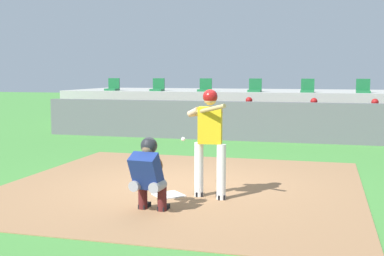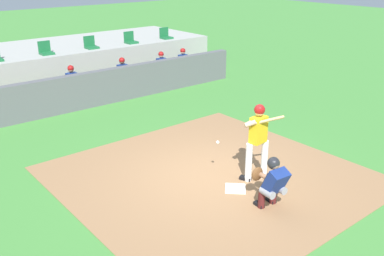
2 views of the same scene
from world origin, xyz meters
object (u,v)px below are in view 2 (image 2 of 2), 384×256
home_plate (235,189)px  stadium_seat_6 (166,35)px  dugout_player_3 (185,64)px  dugout_player_0 (74,83)px  dugout_player_2 (163,67)px  batter_at_plate (258,138)px  catcher_crouched (272,181)px  stadium_seat_4 (91,45)px  dugout_player_1 (124,74)px  stadium_seat_5 (130,40)px  stadium_seat_3 (46,51)px

home_plate → stadium_seat_6: size_ratio=0.92×
dugout_player_3 → dugout_player_0: bearing=180.0°
home_plate → dugout_player_2: dugout_player_2 is taller
batter_at_plate → catcher_crouched: size_ratio=0.89×
dugout_player_3 → stadium_seat_6: 2.27m
stadium_seat_4 → dugout_player_1: bearing=-82.2°
dugout_player_0 → stadium_seat_5: size_ratio=2.71×
dugout_player_0 → stadium_seat_3: (-0.08, 2.03, 0.86)m
dugout_player_1 → stadium_seat_4: size_ratio=2.71×
home_plate → batter_at_plate: 1.23m
home_plate → stadium_seat_5: bearing=70.0°
home_plate → dugout_player_2: bearing=64.2°
catcher_crouched → dugout_player_0: size_ratio=1.56×
dugout_player_0 → stadium_seat_5: (3.63, 2.03, 0.86)m
dugout_player_2 → stadium_seat_5: stadium_seat_5 is taller
stadium_seat_6 → dugout_player_2: bearing=-128.6°
home_plate → stadium_seat_3: size_ratio=0.92×
dugout_player_1 → dugout_player_2: same height
dugout_player_3 → stadium_seat_4: (-3.20, 2.03, 0.86)m
dugout_player_0 → dugout_player_1: 2.05m
batter_at_plate → stadium_seat_4: stadium_seat_4 is taller
stadium_seat_3 → dugout_player_2: bearing=-27.3°
home_plate → dugout_player_1: 8.44m
dugout_player_0 → catcher_crouched: bearing=-90.4°
batter_at_plate → dugout_player_2: (3.26, 8.09, -0.36)m
dugout_player_2 → stadium_seat_3: size_ratio=2.71×
stadium_seat_4 → stadium_seat_5: same height
home_plate → dugout_player_0: (0.08, 8.14, 0.65)m
batter_at_plate → stadium_seat_4: (1.17, 10.13, 0.50)m
dugout_player_1 → home_plate: bearing=-104.7°
batter_at_plate → stadium_seat_5: bearing=73.4°
home_plate → catcher_crouched: size_ratio=0.22×
stadium_seat_4 → dugout_player_3: bearing=-32.4°
dugout_player_2 → stadium_seat_4: size_ratio=2.71×
catcher_crouched → dugout_player_1: 9.36m
batter_at_plate → dugout_player_3: size_ratio=1.39×
dugout_player_1 → dugout_player_3: same height
dugout_player_1 → batter_at_plate: bearing=-100.1°
stadium_seat_5 → stadium_seat_6: size_ratio=1.00×
home_plate → stadium_seat_5: size_ratio=0.92×
dugout_player_1 → dugout_player_3: size_ratio=1.00×
stadium_seat_5 → stadium_seat_3: bearing=180.0°
dugout_player_0 → dugout_player_2: (3.86, 0.00, 0.00)m
dugout_player_0 → stadium_seat_4: stadium_seat_4 is taller
dugout_player_1 → stadium_seat_4: 2.23m
catcher_crouched → dugout_player_2: (3.93, 9.12, 0.06)m
stadium_seat_4 → stadium_seat_5: 1.86m
dugout_player_0 → batter_at_plate: bearing=-85.7°
dugout_player_2 → stadium_seat_6: (1.63, 2.03, 0.86)m
batter_at_plate → dugout_player_1: bearing=79.9°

